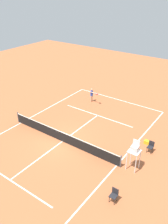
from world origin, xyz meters
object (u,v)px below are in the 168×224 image
player_serving (92,94)px  equipment_bag (149,143)px  umpire_chair (134,151)px  courtside_chair_mid (151,146)px  courtside_chair_near (114,195)px  tennis_ball (85,110)px

player_serving → equipment_bag: 9.38m
umpire_chair → courtside_chair_mid: 2.83m
courtside_chair_near → equipment_bag: bearing=-85.9°
tennis_ball → umpire_chair: size_ratio=0.03×
courtside_chair_near → equipment_bag: courtside_chair_near is taller
umpire_chair → courtside_chair_near: umpire_chair is taller
player_serving → tennis_ball: 2.44m
tennis_ball → equipment_bag: bearing=166.9°
player_serving → courtside_chair_mid: bearing=68.9°
player_serving → courtside_chair_near: (-8.94, 10.87, -0.42)m
umpire_chair → courtside_chair_near: size_ratio=2.54×
tennis_ball → courtside_chair_near: courtside_chair_near is taller
courtside_chair_near → courtside_chair_mid: 5.99m
umpire_chair → equipment_bag: bearing=-87.2°
player_serving → tennis_ball: (-0.61, 2.18, -0.92)m
tennis_ball → courtside_chair_mid: size_ratio=0.07×
player_serving → umpire_chair: umpire_chair is taller
tennis_ball → courtside_chair_near: bearing=133.8°
player_serving → equipment_bag: (-8.44, 4.00, -0.80)m
player_serving → equipment_bag: player_serving is taller
tennis_ball → courtside_chair_near: size_ratio=0.07×
tennis_ball → umpire_chair: bearing=146.4°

